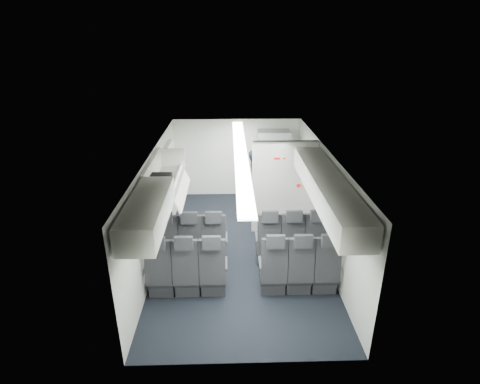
{
  "coord_description": "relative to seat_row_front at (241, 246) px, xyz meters",
  "views": [
    {
      "loc": [
        -0.22,
        -6.86,
        4.22
      ],
      "look_at": [
        0.0,
        0.4,
        1.15
      ],
      "focal_mm": 28.0,
      "sensor_mm": 36.0,
      "label": 1
    }
  ],
  "objects": [
    {
      "name": "flight_attendant",
      "position": [
        0.43,
        2.33,
        0.43
      ],
      "size": [
        0.45,
        0.64,
        1.66
      ],
      "primitive_type": "imported",
      "rotation": [
        0.0,
        0.0,
        1.66
      ],
      "color": "black",
      "rests_on": "ground"
    },
    {
      "name": "boarding_door",
      "position": [
        -1.64,
        2.09,
        0.55
      ],
      "size": [
        0.12,
        1.27,
        1.86
      ],
      "color": "silver",
      "rests_on": "cabin_shell"
    },
    {
      "name": "seat_row_mid",
      "position": [
        0.0,
        -0.9,
        0.0
      ],
      "size": [
        3.33,
        0.56,
        1.24
      ],
      "color": "black",
      "rests_on": "cabin_shell"
    },
    {
      "name": "overhead_bin_left_front_open",
      "position": [
        -1.44,
        0.28,
        1.33
      ],
      "size": [
        0.64,
        1.7,
        0.72
      ],
      "color": "#9E9E93",
      "rests_on": "cabin_shell"
    },
    {
      "name": "cabin_shell",
      "position": [
        0.0,
        0.53,
        0.72
      ],
      "size": [
        3.41,
        6.01,
        2.16
      ],
      "color": "black",
      "rests_on": "ground"
    },
    {
      "name": "overhead_bin_right_front",
      "position": [
        1.4,
        0.28,
        1.46
      ],
      "size": [
        0.53,
        1.7,
        0.4
      ],
      "color": "white",
      "rests_on": "cabin_shell"
    },
    {
      "name": "carry_on_bag",
      "position": [
        -1.44,
        -0.02,
        1.4
      ],
      "size": [
        0.38,
        0.27,
        0.22
      ],
      "primitive_type": "cube",
      "rotation": [
        0.0,
        0.0,
        -0.04
      ],
      "color": "black",
      "rests_on": "overhead_bin_left_front_open"
    },
    {
      "name": "bulkhead_partition",
      "position": [
        0.98,
        1.33,
        0.67
      ],
      "size": [
        1.4,
        0.15,
        2.13
      ],
      "color": "silver",
      "rests_on": "cabin_shell"
    },
    {
      "name": "seat_row_front",
      "position": [
        0.0,
        0.0,
        0.0
      ],
      "size": [
        3.33,
        0.56,
        1.24
      ],
      "color": "black",
      "rests_on": "cabin_shell"
    },
    {
      "name": "overhead_bin_left_rear",
      "position": [
        -1.4,
        -1.47,
        1.46
      ],
      "size": [
        0.53,
        1.8,
        0.4
      ],
      "color": "white",
      "rests_on": "cabin_shell"
    },
    {
      "name": "galley_unit",
      "position": [
        0.95,
        3.25,
        0.55
      ],
      "size": [
        0.85,
        0.52,
        1.9
      ],
      "color": "#939399",
      "rests_on": "cabin_shell"
    },
    {
      "name": "papers",
      "position": [
        0.62,
        2.28,
        0.63
      ],
      "size": [
        0.2,
        0.03,
        0.14
      ],
      "primitive_type": "cube",
      "rotation": [
        0.0,
        0.0,
        -0.06
      ],
      "color": "white",
      "rests_on": "flight_attendant"
    },
    {
      "name": "overhead_bin_right_rear",
      "position": [
        1.4,
        -1.47,
        1.46
      ],
      "size": [
        0.53,
        1.8,
        0.4
      ],
      "color": "white",
      "rests_on": "cabin_shell"
    }
  ]
}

